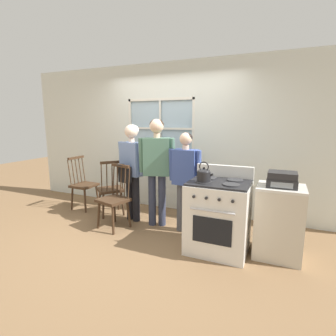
{
  "coord_description": "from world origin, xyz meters",
  "views": [
    {
      "loc": [
        1.86,
        -3.08,
        1.69
      ],
      "look_at": [
        0.36,
        0.32,
        1.0
      ],
      "focal_mm": 28.0,
      "sensor_mm": 36.0,
      "label": 1
    }
  ],
  "objects_px": {
    "side_counter": "(279,222)",
    "stereo": "(282,180)",
    "person_teen_center": "(157,162)",
    "person_elderly_left": "(132,163)",
    "potted_plant": "(174,156)",
    "chair_center_cluster": "(83,185)",
    "chair_by_window": "(114,200)",
    "stove": "(218,216)",
    "kettle": "(204,175)",
    "handbag": "(125,174)",
    "chair_near_wall": "(111,190)",
    "person_adult_right": "(185,174)"
  },
  "relations": [
    {
      "from": "chair_by_window",
      "to": "side_counter",
      "type": "bearing_deg",
      "value": 16.27
    },
    {
      "from": "person_teen_center",
      "to": "kettle",
      "type": "distance_m",
      "value": 1.08
    },
    {
      "from": "chair_near_wall",
      "to": "side_counter",
      "type": "height_order",
      "value": "chair_near_wall"
    },
    {
      "from": "person_elderly_left",
      "to": "handbag",
      "type": "distance_m",
      "value": 0.24
    },
    {
      "from": "chair_by_window",
      "to": "chair_near_wall",
      "type": "relative_size",
      "value": 1.0
    },
    {
      "from": "person_elderly_left",
      "to": "stove",
      "type": "xyz_separation_m",
      "value": [
        1.56,
        -0.46,
        -0.52
      ]
    },
    {
      "from": "side_counter",
      "to": "chair_by_window",
      "type": "bearing_deg",
      "value": -177.91
    },
    {
      "from": "person_teen_center",
      "to": "person_elderly_left",
      "type": "bearing_deg",
      "value": 157.93
    },
    {
      "from": "person_teen_center",
      "to": "handbag",
      "type": "distance_m",
      "value": 0.57
    },
    {
      "from": "person_adult_right",
      "to": "chair_center_cluster",
      "type": "bearing_deg",
      "value": 177.09
    },
    {
      "from": "person_elderly_left",
      "to": "handbag",
      "type": "bearing_deg",
      "value": -87.93
    },
    {
      "from": "chair_near_wall",
      "to": "potted_plant",
      "type": "xyz_separation_m",
      "value": [
        0.94,
        0.68,
        0.57
      ]
    },
    {
      "from": "potted_plant",
      "to": "stove",
      "type": "bearing_deg",
      "value": -47.15
    },
    {
      "from": "person_teen_center",
      "to": "side_counter",
      "type": "bearing_deg",
      "value": -26.91
    },
    {
      "from": "kettle",
      "to": "handbag",
      "type": "xyz_separation_m",
      "value": [
        -1.43,
        0.43,
        -0.2
      ]
    },
    {
      "from": "chair_center_cluster",
      "to": "stove",
      "type": "distance_m",
      "value": 2.8
    },
    {
      "from": "person_teen_center",
      "to": "person_adult_right",
      "type": "height_order",
      "value": "person_teen_center"
    },
    {
      "from": "potted_plant",
      "to": "person_elderly_left",
      "type": "bearing_deg",
      "value": -120.72
    },
    {
      "from": "person_teen_center",
      "to": "stereo",
      "type": "distance_m",
      "value": 1.83
    },
    {
      "from": "chair_by_window",
      "to": "handbag",
      "type": "distance_m",
      "value": 0.44
    },
    {
      "from": "handbag",
      "to": "person_teen_center",
      "type": "bearing_deg",
      "value": 14.78
    },
    {
      "from": "person_elderly_left",
      "to": "kettle",
      "type": "xyz_separation_m",
      "value": [
        1.39,
        -0.6,
        0.03
      ]
    },
    {
      "from": "chair_center_cluster",
      "to": "person_elderly_left",
      "type": "distance_m",
      "value": 1.3
    },
    {
      "from": "chair_center_cluster",
      "to": "potted_plant",
      "type": "distance_m",
      "value": 1.82
    },
    {
      "from": "chair_near_wall",
      "to": "kettle",
      "type": "relative_size",
      "value": 4.04
    },
    {
      "from": "stove",
      "to": "kettle",
      "type": "xyz_separation_m",
      "value": [
        -0.17,
        -0.13,
        0.55
      ]
    },
    {
      "from": "kettle",
      "to": "side_counter",
      "type": "xyz_separation_m",
      "value": [
        0.88,
        0.29,
        -0.57
      ]
    },
    {
      "from": "stove",
      "to": "stereo",
      "type": "distance_m",
      "value": 0.89
    },
    {
      "from": "person_adult_right",
      "to": "stereo",
      "type": "relative_size",
      "value": 4.42
    },
    {
      "from": "side_counter",
      "to": "stereo",
      "type": "bearing_deg",
      "value": -90.0
    },
    {
      "from": "person_elderly_left",
      "to": "side_counter",
      "type": "distance_m",
      "value": 2.36
    },
    {
      "from": "stove",
      "to": "stereo",
      "type": "xyz_separation_m",
      "value": [
        0.71,
        0.14,
        0.51
      ]
    },
    {
      "from": "chair_near_wall",
      "to": "person_adult_right",
      "type": "xyz_separation_m",
      "value": [
        1.46,
        -0.14,
        0.43
      ]
    },
    {
      "from": "person_teen_center",
      "to": "chair_center_cluster",
      "type": "bearing_deg",
      "value": 156.05
    },
    {
      "from": "chair_by_window",
      "to": "potted_plant",
      "type": "xyz_separation_m",
      "value": [
        0.54,
        1.13,
        0.57
      ]
    },
    {
      "from": "stove",
      "to": "kettle",
      "type": "relative_size",
      "value": 4.39
    },
    {
      "from": "chair_center_cluster",
      "to": "stereo",
      "type": "xyz_separation_m",
      "value": [
        3.45,
        -0.46,
        0.53
      ]
    },
    {
      "from": "person_elderly_left",
      "to": "handbag",
      "type": "height_order",
      "value": "person_elderly_left"
    },
    {
      "from": "chair_near_wall",
      "to": "potted_plant",
      "type": "height_order",
      "value": "potted_plant"
    },
    {
      "from": "person_teen_center",
      "to": "person_adult_right",
      "type": "xyz_separation_m",
      "value": [
        0.49,
        -0.04,
        -0.15
      ]
    },
    {
      "from": "chair_near_wall",
      "to": "chair_center_cluster",
      "type": "relative_size",
      "value": 1.0
    },
    {
      "from": "person_elderly_left",
      "to": "stove",
      "type": "bearing_deg",
      "value": -0.92
    },
    {
      "from": "person_adult_right",
      "to": "potted_plant",
      "type": "bearing_deg",
      "value": 125.09
    },
    {
      "from": "stove",
      "to": "stereo",
      "type": "relative_size",
      "value": 3.19
    },
    {
      "from": "person_teen_center",
      "to": "kettle",
      "type": "relative_size",
      "value": 6.87
    },
    {
      "from": "chair_by_window",
      "to": "stereo",
      "type": "xyz_separation_m",
      "value": [
        2.37,
        0.07,
        0.53
      ]
    },
    {
      "from": "person_teen_center",
      "to": "stove",
      "type": "bearing_deg",
      "value": -39.92
    },
    {
      "from": "chair_near_wall",
      "to": "kettle",
      "type": "xyz_separation_m",
      "value": [
        1.89,
        -0.66,
        0.57
      ]
    },
    {
      "from": "stove",
      "to": "handbag",
      "type": "bearing_deg",
      "value": 169.43
    },
    {
      "from": "chair_by_window",
      "to": "person_teen_center",
      "type": "height_order",
      "value": "person_teen_center"
    }
  ]
}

